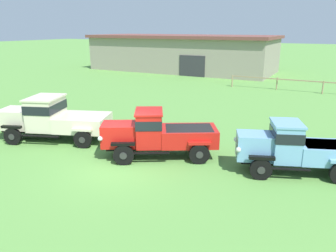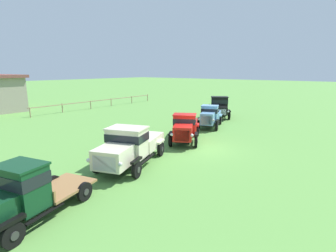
# 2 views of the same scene
# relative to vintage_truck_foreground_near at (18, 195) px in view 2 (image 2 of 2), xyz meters

# --- Properties ---
(ground_plane) EXTENTS (240.00, 240.00, 0.00)m
(ground_plane) POSITION_rel_vintage_truck_foreground_near_xyz_m (11.38, -0.16, -1.08)
(ground_plane) COLOR #5B9342
(paddock_fence) EXTENTS (19.54, 0.59, 1.12)m
(paddock_fence) POSITION_rel_vintage_truck_foreground_near_xyz_m (19.36, 20.83, -0.24)
(paddock_fence) COLOR #997F60
(paddock_fence) RESTS_ON ground
(vintage_truck_foreground_near) EXTENTS (5.18, 2.82, 2.11)m
(vintage_truck_foreground_near) POSITION_rel_vintage_truck_foreground_near_xyz_m (0.00, 0.00, 0.00)
(vintage_truck_foreground_near) COLOR black
(vintage_truck_foreground_near) RESTS_ON ground
(vintage_truck_second_in_line) EXTENTS (5.89, 3.81, 2.18)m
(vintage_truck_second_in_line) POSITION_rel_vintage_truck_foreground_near_xyz_m (6.29, 1.27, 0.04)
(vintage_truck_second_in_line) COLOR black
(vintage_truck_second_in_line) RESTS_ON ground
(vintage_truck_midrow_center) EXTENTS (5.11, 3.82, 2.09)m
(vintage_truck_midrow_center) POSITION_rel_vintage_truck_foreground_near_xyz_m (12.18, 1.68, -0.01)
(vintage_truck_midrow_center) COLOR black
(vintage_truck_midrow_center) RESTS_ON ground
(vintage_truck_far_side) EXTENTS (4.70, 3.00, 2.05)m
(vintage_truck_far_side) POSITION_rel_vintage_truck_foreground_near_xyz_m (17.59, 2.66, -0.03)
(vintage_truck_far_side) COLOR black
(vintage_truck_far_side) RESTS_ON ground
(vintage_truck_back_of_row) EXTENTS (5.42, 4.30, 2.29)m
(vintage_truck_back_of_row) POSITION_rel_vintage_truck_foreground_near_xyz_m (22.44, 4.25, 0.08)
(vintage_truck_back_of_row) COLOR black
(vintage_truck_back_of_row) RESTS_ON ground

